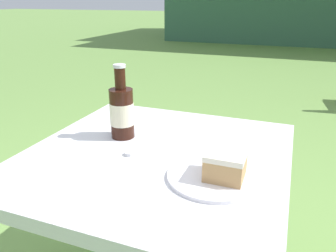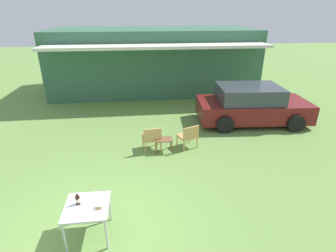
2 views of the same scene
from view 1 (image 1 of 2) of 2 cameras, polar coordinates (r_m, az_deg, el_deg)
name	(u,v)px [view 1 (image 1 of 2)]	position (r m, az deg, el deg)	size (l,w,h in m)	color
patio_table	(157,172)	(1.04, -1.99, -8.02)	(0.78, 0.79, 0.68)	silver
cake_on_plate	(219,170)	(0.86, 8.95, -7.63)	(0.24, 0.24, 0.08)	white
cola_bottle_near	(122,111)	(1.10, -8.05, 2.57)	(0.08, 0.08, 0.25)	black
fork	(200,173)	(0.89, 5.64, -8.09)	(0.17, 0.06, 0.01)	silver
loose_bottle_cap	(129,154)	(0.99, -6.79, -4.79)	(0.03, 0.03, 0.01)	silver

